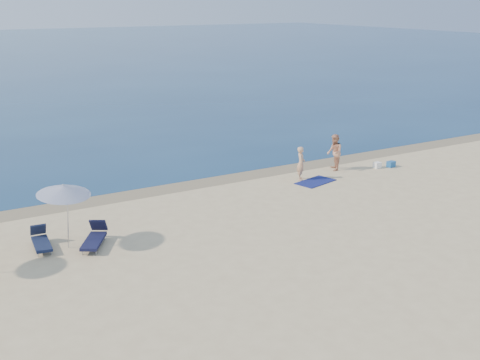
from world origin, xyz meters
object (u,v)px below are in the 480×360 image
object	(u,v)px
person_right	(334,152)
blue_cooler	(391,164)
umbrella_near	(64,190)
person_left	(301,163)

from	to	relation	value
person_right	blue_cooler	size ratio (longest dim) A/B	4.36
blue_cooler	umbrella_near	size ratio (longest dim) A/B	0.17
blue_cooler	person_right	bearing A→B (deg)	153.39
person_right	umbrella_near	xyz separation A→B (m)	(-14.72, -3.12, 1.20)
person_left	umbrella_near	xyz separation A→B (m)	(-12.20, -2.58, 1.31)
person_right	blue_cooler	xyz separation A→B (m)	(3.00, -1.09, -0.79)
person_left	person_right	xyz separation A→B (m)	(2.52, 0.53, 0.11)
person_left	blue_cooler	size ratio (longest dim) A/B	3.85
person_left	umbrella_near	size ratio (longest dim) A/B	0.67
umbrella_near	person_right	bearing A→B (deg)	-9.76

